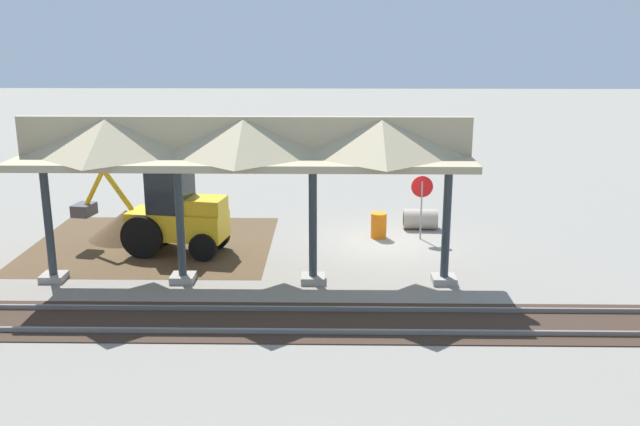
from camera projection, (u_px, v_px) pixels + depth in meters
The scene contains 9 objects.
ground_plane at pixel (385, 242), 24.91m from camera, with size 120.00×120.00×0.00m, color gray.
dirt_work_zone at pixel (153, 244), 24.68m from camera, with size 8.22×7.00×0.01m, color brown.
platform_canopy at pixel (244, 143), 20.09m from camera, with size 12.81×3.20×4.90m.
rail_tracks at pixel (404, 322), 18.19m from camera, with size 60.00×2.58×0.15m.
stop_sign at pixel (422, 194), 24.89m from camera, with size 0.76×0.06×2.28m.
backhoe at pixel (173, 216), 23.53m from camera, with size 5.34×2.17×2.82m.
dirt_mound at pixel (128, 237), 25.52m from camera, with size 5.41×5.41×2.00m, color brown.
concrete_pipe at pixel (420, 219), 26.48m from camera, with size 1.28×0.79×0.74m.
traffic_barrel at pixel (379, 225), 25.36m from camera, with size 0.56×0.56×0.90m, color orange.
Camera 1 is at (1.87, 23.83, 7.44)m, focal length 40.00 mm.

